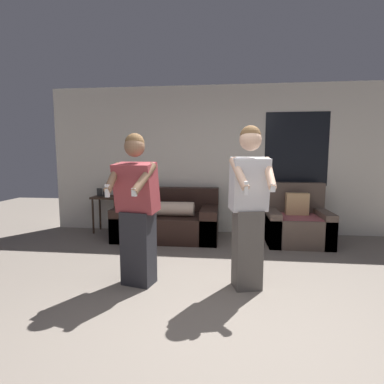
{
  "coord_description": "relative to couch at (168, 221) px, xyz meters",
  "views": [
    {
      "loc": [
        0.02,
        -2.41,
        1.45
      ],
      "look_at": [
        -0.35,
        0.77,
        1.05
      ],
      "focal_mm": 28.0,
      "sensor_mm": 36.0,
      "label": 1
    }
  ],
  "objects": [
    {
      "name": "ground_plane",
      "position": [
        0.99,
        -2.66,
        -0.3
      ],
      "size": [
        14.0,
        14.0,
        0.0
      ],
      "primitive_type": "plane",
      "color": "slate"
    },
    {
      "name": "armchair",
      "position": [
        2.18,
        -0.05,
        0.02
      ],
      "size": [
        0.99,
        0.86,
        0.97
      ],
      "color": "brown",
      "rests_on": "ground_plane"
    },
    {
      "name": "side_table",
      "position": [
        -1.22,
        0.26,
        0.26
      ],
      "size": [
        0.5,
        0.39,
        0.83
      ],
      "color": "#332319",
      "rests_on": "ground_plane"
    },
    {
      "name": "couch",
      "position": [
        0.0,
        0.0,
        0.0
      ],
      "size": [
        1.75,
        0.96,
        0.85
      ],
      "color": "black",
      "rests_on": "ground_plane"
    },
    {
      "name": "wall_back",
      "position": [
        1.01,
        0.52,
        1.05
      ],
      "size": [
        6.59,
        0.07,
        2.7
      ],
      "color": "beige",
      "rests_on": "ground_plane"
    },
    {
      "name": "person_left",
      "position": [
        0.04,
        -1.93,
        0.54
      ],
      "size": [
        0.52,
        0.56,
        1.68
      ],
      "color": "#28282D",
      "rests_on": "ground_plane"
    },
    {
      "name": "person_right",
      "position": [
        1.25,
        -1.9,
        0.61
      ],
      "size": [
        0.47,
        0.54,
        1.75
      ],
      "color": "#56514C",
      "rests_on": "ground_plane"
    }
  ]
}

